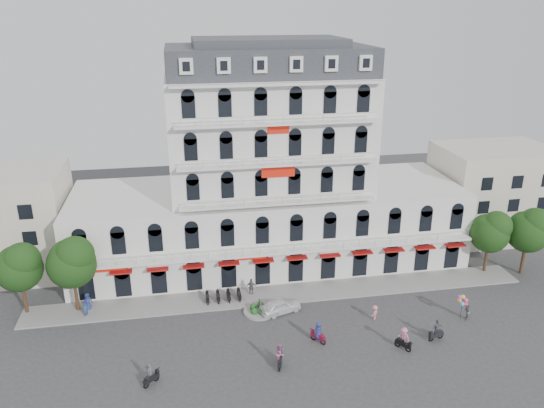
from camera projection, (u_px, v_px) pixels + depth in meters
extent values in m
plane|color=#38383A|center=(302.00, 345.00, 48.33)|extent=(120.00, 120.00, 0.00)
cube|color=gray|center=(283.00, 294.00, 56.59)|extent=(53.00, 4.00, 0.16)
cube|color=silver|center=(268.00, 224.00, 63.30)|extent=(45.00, 14.00, 9.00)
cube|color=silver|center=(268.00, 133.00, 59.40)|extent=(22.00, 12.00, 13.00)
cube|color=#2D3035|center=(268.00, 60.00, 56.56)|extent=(21.56, 11.76, 3.00)
cube|color=#2D3035|center=(268.00, 41.00, 55.89)|extent=(15.84, 8.64, 0.80)
cube|color=#AB1815|center=(280.00, 259.00, 56.76)|extent=(40.50, 1.00, 0.15)
cube|color=red|center=(278.00, 171.00, 54.65)|extent=(3.50, 0.10, 1.40)
cube|color=beige|center=(3.00, 223.00, 59.71)|extent=(14.00, 10.00, 12.00)
cube|color=beige|center=(491.00, 192.00, 69.52)|extent=(14.00, 10.00, 12.00)
cylinder|color=gray|center=(259.00, 311.00, 53.32)|extent=(3.20, 3.20, 0.24)
cylinder|color=black|center=(259.00, 305.00, 53.05)|extent=(0.08, 0.08, 1.40)
sphere|color=#18491A|center=(266.00, 308.00, 53.32)|extent=(0.70, 0.70, 0.70)
sphere|color=#18491A|center=(260.00, 305.00, 53.85)|extent=(0.70, 0.70, 0.70)
sphere|color=#18491A|center=(253.00, 307.00, 53.50)|extent=(0.70, 0.70, 0.70)
sphere|color=#18491A|center=(254.00, 311.00, 52.74)|extent=(0.70, 0.70, 0.70)
sphere|color=#18491A|center=(262.00, 312.00, 52.62)|extent=(0.70, 0.70, 0.70)
cylinder|color=#382314|center=(25.00, 298.00, 52.66)|extent=(0.36, 0.36, 3.52)
sphere|color=#123812|center=(19.00, 269.00, 51.53)|extent=(4.48, 4.48, 4.48)
sphere|color=#123812|center=(22.00, 260.00, 50.96)|extent=(3.52, 3.52, 3.52)
sphere|color=#123812|center=(15.00, 262.00, 51.51)|extent=(3.20, 3.20, 3.20)
cylinder|color=#382314|center=(76.00, 295.00, 52.98)|extent=(0.36, 0.36, 3.74)
sphere|color=#123812|center=(72.00, 264.00, 51.77)|extent=(4.76, 4.76, 4.76)
sphere|color=#123812|center=(75.00, 255.00, 51.19)|extent=(3.74, 3.74, 3.74)
sphere|color=#123812|center=(67.00, 257.00, 51.74)|extent=(3.40, 3.40, 3.40)
cylinder|color=#382314|center=(486.00, 258.00, 60.85)|extent=(0.36, 0.36, 3.43)
sphere|color=#123812|center=(490.00, 234.00, 59.74)|extent=(4.37, 4.37, 4.37)
sphere|color=#123812|center=(497.00, 226.00, 59.19)|extent=(3.43, 3.43, 3.43)
sphere|color=#123812|center=(486.00, 228.00, 59.73)|extent=(3.12, 3.12, 3.12)
cylinder|color=#382314|center=(523.00, 259.00, 60.55)|extent=(0.36, 0.36, 3.65)
sphere|color=#123812|center=(528.00, 232.00, 59.37)|extent=(4.65, 4.65, 4.65)
sphere|color=#123812|center=(535.00, 224.00, 58.79)|extent=(3.65, 3.65, 3.65)
sphere|color=#123812|center=(524.00, 226.00, 59.34)|extent=(3.32, 3.32, 3.32)
imported|color=white|center=(280.00, 306.00, 53.16)|extent=(4.63, 2.99, 1.47)
cube|color=black|center=(151.00, 379.00, 43.12)|extent=(1.33, 1.29, 0.35)
torus|color=black|center=(157.00, 378.00, 43.63)|extent=(0.52, 0.50, 0.60)
torus|color=black|center=(146.00, 385.00, 42.81)|extent=(0.52, 0.50, 0.60)
imported|color=#505257|center=(151.00, 372.00, 42.90)|extent=(0.64, 0.63, 1.49)
cube|color=black|center=(280.00, 361.00, 45.21)|extent=(0.71, 1.54, 0.35)
torus|color=black|center=(280.00, 360.00, 45.81)|extent=(0.27, 0.61, 0.60)
torus|color=black|center=(279.00, 368.00, 44.79)|extent=(0.27, 0.61, 0.60)
imported|color=#BC6397|center=(280.00, 353.00, 44.91)|extent=(0.90, 1.04, 1.84)
cube|color=maroon|center=(318.00, 337.00, 48.50)|extent=(1.23, 1.38, 0.35)
torus|color=black|center=(313.00, 337.00, 48.93)|extent=(0.48, 0.54, 0.60)
torus|color=black|center=(323.00, 342.00, 48.27)|extent=(0.48, 0.54, 0.60)
imported|color=navy|center=(318.00, 330.00, 48.25)|extent=(0.92, 0.96, 1.66)
cube|color=black|center=(436.00, 335.00, 48.85)|extent=(1.54, 0.71, 0.35)
torus|color=black|center=(431.00, 339.00, 48.73)|extent=(0.61, 0.26, 0.60)
torus|color=black|center=(441.00, 336.00, 49.16)|extent=(0.61, 0.26, 0.60)
imported|color=slate|center=(437.00, 328.00, 48.58)|extent=(1.08, 0.66, 1.73)
cube|color=black|center=(403.00, 344.00, 47.53)|extent=(1.17, 1.42, 0.35)
torus|color=black|center=(408.00, 349.00, 47.27)|extent=(0.45, 0.56, 0.60)
torus|color=black|center=(397.00, 344.00, 47.98)|extent=(0.45, 0.56, 0.60)
imported|color=pink|center=(404.00, 336.00, 47.25)|extent=(1.21, 1.32, 1.79)
imported|color=navy|center=(88.00, 302.00, 53.47)|extent=(1.10, 0.98, 1.90)
imported|color=#56575E|center=(251.00, 287.00, 56.20)|extent=(1.22, 0.76, 1.93)
imported|color=pink|center=(375.00, 313.00, 51.94)|extent=(1.12, 1.09, 1.54)
imported|color=navy|center=(86.00, 310.00, 52.31)|extent=(0.61, 0.69, 1.60)
imported|color=slate|center=(467.00, 312.00, 51.89)|extent=(0.94, 1.04, 1.74)
cylinder|color=black|center=(461.00, 309.00, 52.06)|extent=(0.04, 0.04, 2.00)
sphere|color=#E54C99|center=(466.00, 300.00, 51.76)|extent=(0.44, 0.44, 0.44)
sphere|color=yellow|center=(463.00, 297.00, 51.93)|extent=(0.44, 0.44, 0.44)
sphere|color=#994CD8|center=(460.00, 297.00, 51.87)|extent=(0.44, 0.44, 0.44)
sphere|color=orange|center=(459.00, 301.00, 51.63)|extent=(0.44, 0.44, 0.44)
sphere|color=#4CB2E5|center=(462.00, 304.00, 51.46)|extent=(0.44, 0.44, 0.44)
sphere|color=#D8334C|center=(466.00, 304.00, 51.54)|extent=(0.44, 0.44, 0.44)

